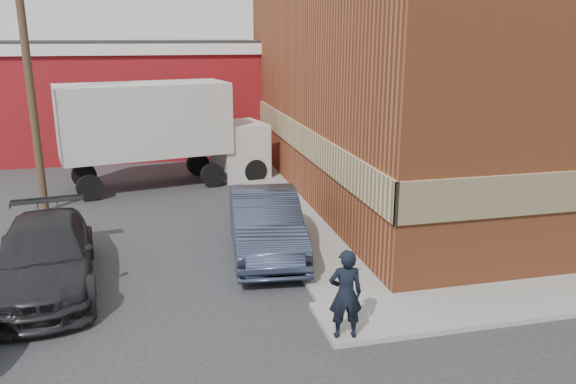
{
  "coord_description": "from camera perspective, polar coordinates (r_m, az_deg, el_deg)",
  "views": [
    {
      "loc": [
        -3.59,
        -10.98,
        5.9
      ],
      "look_at": [
        -0.17,
        3.41,
        1.74
      ],
      "focal_mm": 35.0,
      "sensor_mm": 36.0,
      "label": 1
    }
  ],
  "objects": [
    {
      "name": "man",
      "position": [
        11.14,
        5.87,
        -10.26
      ],
      "size": [
        0.72,
        0.53,
        1.83
      ],
      "primitive_type": "imported",
      "rotation": [
        0.0,
        0.0,
        3.0
      ],
      "color": "black",
      "rests_on": "sidewalk_south"
    },
    {
      "name": "ground",
      "position": [
        12.97,
        4.31,
        -11.39
      ],
      "size": [
        90.0,
        90.0,
        0.0
      ],
      "primitive_type": "plane",
      "color": "#28282B",
      "rests_on": "ground"
    },
    {
      "name": "box_truck",
      "position": [
        22.91,
        -12.34,
        6.48
      ],
      "size": [
        8.63,
        4.03,
        4.1
      ],
      "rotation": [
        0.0,
        0.0,
        0.2
      ],
      "color": "beige",
      "rests_on": "ground"
    },
    {
      "name": "utility_pole",
      "position": [
        20.39,
        -24.88,
        11.05
      ],
      "size": [
        2.0,
        0.26,
        9.0
      ],
      "color": "#4C3526",
      "rests_on": "ground"
    },
    {
      "name": "suv_b",
      "position": [
        14.66,
        -23.49,
        -6.03
      ],
      "size": [
        2.82,
        5.71,
        1.6
      ],
      "primitive_type": "imported",
      "rotation": [
        0.0,
        0.0,
        0.11
      ],
      "color": "#232326",
      "rests_on": "ground"
    },
    {
      "name": "warehouse",
      "position": [
        31.23,
        -17.96,
        9.28
      ],
      "size": [
        16.3,
        8.3,
        5.6
      ],
      "color": "maroon",
      "rests_on": "ground"
    },
    {
      "name": "sidewalk_west",
      "position": [
        21.24,
        -1.46,
        -0.26
      ],
      "size": [
        1.8,
        18.0,
        0.12
      ],
      "primitive_type": "cube",
      "color": "gray",
      "rests_on": "ground"
    },
    {
      "name": "sedan",
      "position": [
        15.57,
        -2.31,
        -3.19
      ],
      "size": [
        2.3,
        5.37,
        1.72
      ],
      "primitive_type": "imported",
      "rotation": [
        0.0,
        0.0,
        -0.09
      ],
      "color": "#2D354C",
      "rests_on": "ground"
    },
    {
      "name": "brick_building",
      "position": [
        23.38,
        18.2,
        11.97
      ],
      "size": [
        14.25,
        18.25,
        9.36
      ],
      "color": "brown",
      "rests_on": "ground"
    }
  ]
}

